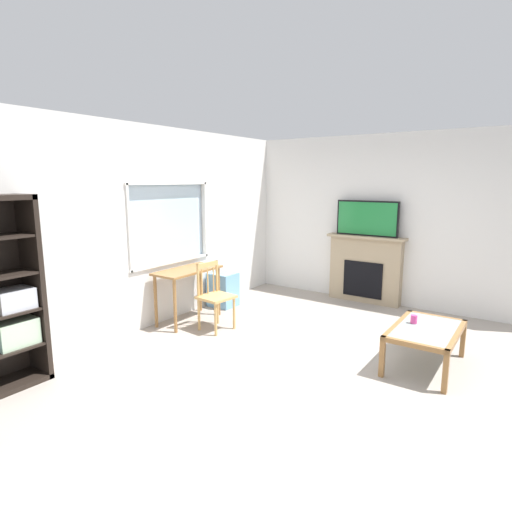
{
  "coord_description": "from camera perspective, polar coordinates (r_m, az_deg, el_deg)",
  "views": [
    {
      "loc": [
        -3.83,
        -1.91,
        1.98
      ],
      "look_at": [
        0.34,
        0.96,
        1.05
      ],
      "focal_mm": 29.19,
      "sensor_mm": 36.0,
      "label": 1
    }
  ],
  "objects": [
    {
      "name": "sippy_cup",
      "position": [
        4.91,
        20.81,
        -8.1
      ],
      "size": [
        0.07,
        0.07,
        0.09
      ],
      "primitive_type": "cylinder",
      "color": "#DB3D84",
      "rests_on": "coffee_table"
    },
    {
      "name": "tv",
      "position": [
        6.87,
        14.98,
        5.01
      ],
      "size": [
        0.06,
        1.0,
        0.56
      ],
      "color": "black",
      "rests_on": "fireplace"
    },
    {
      "name": "wooden_chair",
      "position": [
        5.58,
        -5.72,
        -5.41
      ],
      "size": [
        0.46,
        0.44,
        0.9
      ],
      "color": "tan",
      "rests_on": "ground"
    },
    {
      "name": "wall_back_with_window",
      "position": [
        5.81,
        -14.19,
        3.78
      ],
      "size": [
        5.45,
        0.15,
        2.69
      ],
      "color": "silver",
      "rests_on": "ground"
    },
    {
      "name": "fireplace",
      "position": [
        7.01,
        14.72,
        -1.71
      ],
      "size": [
        0.26,
        1.26,
        1.09
      ],
      "color": "tan",
      "rests_on": "ground"
    },
    {
      "name": "plastic_drawer_unit",
      "position": [
        6.62,
        -4.55,
        -4.6
      ],
      "size": [
        0.35,
        0.4,
        0.54
      ],
      "primitive_type": "cube",
      "color": "#72ADDB",
      "rests_on": "ground"
    },
    {
      "name": "ground",
      "position": [
        4.72,
        7.56,
        -14.6
      ],
      "size": [
        6.45,
        5.88,
        0.02
      ],
      "primitive_type": "cube",
      "color": "#9E9389"
    },
    {
      "name": "wall_right",
      "position": [
        6.92,
        18.44,
        4.6
      ],
      "size": [
        0.12,
        5.08,
        2.69
      ],
      "primitive_type": "cube",
      "color": "silver",
      "rests_on": "ground"
    },
    {
      "name": "desk_under_window",
      "position": [
        5.9,
        -9.3,
        -2.96
      ],
      "size": [
        0.99,
        0.47,
        0.75
      ],
      "color": "olive",
      "rests_on": "ground"
    },
    {
      "name": "coffee_table",
      "position": [
        4.84,
        22.25,
        -9.75
      ],
      "size": [
        1.05,
        0.65,
        0.43
      ],
      "color": "#8C9E99",
      "rests_on": "ground"
    }
  ]
}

